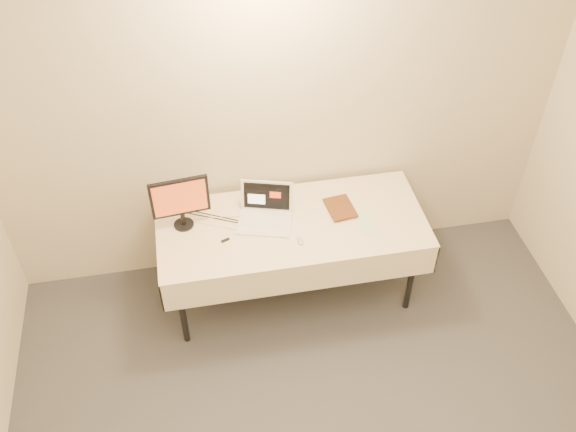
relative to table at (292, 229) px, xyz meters
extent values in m
cube|color=beige|center=(0.00, 0.45, 0.67)|extent=(4.00, 0.10, 2.70)
cylinder|color=black|center=(-0.82, -0.30, -0.33)|extent=(0.04, 0.04, 0.69)
cylinder|color=black|center=(0.82, -0.30, -0.33)|extent=(0.04, 0.04, 0.69)
cylinder|color=black|center=(-0.82, 0.29, -0.33)|extent=(0.04, 0.04, 0.69)
cylinder|color=black|center=(0.82, 0.29, -0.33)|extent=(0.04, 0.04, 0.69)
cube|color=gray|center=(0.00, 0.00, 0.03)|extent=(1.80, 0.75, 0.04)
cube|color=beige|center=(0.00, 0.00, 0.06)|extent=(1.86, 0.81, 0.01)
cube|color=beige|center=(0.00, -0.40, -0.07)|extent=(1.86, 0.01, 0.25)
cube|color=beige|center=(0.00, 0.40, -0.07)|extent=(1.86, 0.01, 0.25)
cube|color=beige|center=(-0.93, 0.00, -0.07)|extent=(0.01, 0.81, 0.25)
cube|color=beige|center=(0.93, 0.00, -0.07)|extent=(0.01, 0.81, 0.25)
cube|color=white|center=(-0.19, 0.02, 0.07)|extent=(0.42, 0.34, 0.02)
cube|color=white|center=(-0.15, 0.16, 0.20)|extent=(0.36, 0.15, 0.23)
cube|color=black|center=(-0.15, 0.16, 0.20)|extent=(0.31, 0.12, 0.20)
cylinder|color=black|center=(-0.73, 0.12, 0.07)|extent=(0.15, 0.15, 0.01)
cube|color=black|center=(-0.73, 0.12, 0.12)|extent=(0.03, 0.02, 0.10)
cube|color=black|center=(-0.73, 0.12, 0.32)|extent=(0.39, 0.06, 0.29)
cube|color=#D54D19|center=(-0.73, 0.12, 0.32)|extent=(0.35, 0.04, 0.26)
imported|color=brown|center=(0.27, 0.06, 0.18)|extent=(0.18, 0.04, 0.24)
cube|color=black|center=(-0.16, 0.25, 0.08)|extent=(0.10, 0.04, 0.04)
cube|color=#FF0C12|center=(-0.16, 0.23, 0.08)|extent=(0.07, 0.00, 0.02)
ellipsoid|color=#B5B5B7|center=(0.02, -0.19, 0.07)|extent=(0.05, 0.08, 0.02)
cube|color=#B5E2B4|center=(0.50, -0.09, 0.06)|extent=(0.11, 0.25, 0.00)
cube|color=black|center=(-0.47, -0.09, 0.07)|extent=(0.06, 0.04, 0.01)
camera|label=1|loc=(-0.61, -3.12, 3.14)|focal=40.00mm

